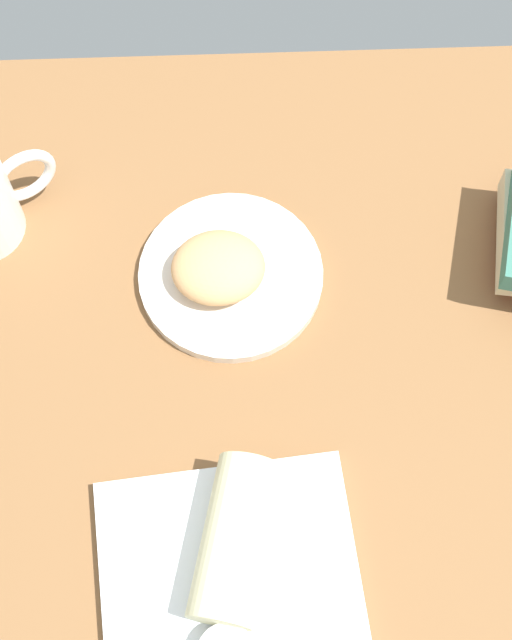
{
  "coord_description": "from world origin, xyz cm",
  "views": [
    {
      "loc": [
        -5.5,
        -30.81,
        94.89
      ],
      "look_at": [
        -4.13,
        7.94,
        7.0
      ],
      "focal_mm": 52.23,
      "sensor_mm": 36.0,
      "label": 1
    }
  ],
  "objects_px": {
    "scone_pastry": "(218,268)",
    "breakfast_wrap": "(235,540)",
    "round_plate": "(231,275)",
    "square_plate": "(232,595)"
  },
  "relations": [
    {
      "from": "round_plate",
      "to": "scone_pastry",
      "type": "bearing_deg",
      "value": -158.42
    },
    {
      "from": "scone_pastry",
      "to": "breakfast_wrap",
      "type": "xyz_separation_m",
      "value": [
        0.01,
        -0.29,
        0.01
      ]
    },
    {
      "from": "breakfast_wrap",
      "to": "scone_pastry",
      "type": "bearing_deg",
      "value": -74.74
    },
    {
      "from": "scone_pastry",
      "to": "breakfast_wrap",
      "type": "relative_size",
      "value": 0.67
    },
    {
      "from": "scone_pastry",
      "to": "square_plate",
      "type": "relative_size",
      "value": 0.41
    },
    {
      "from": "round_plate",
      "to": "square_plate",
      "type": "bearing_deg",
      "value": -91.19
    },
    {
      "from": "scone_pastry",
      "to": "breakfast_wrap",
      "type": "height_order",
      "value": "breakfast_wrap"
    },
    {
      "from": "scone_pastry",
      "to": "square_plate",
      "type": "xyz_separation_m",
      "value": [
        0.01,
        -0.33,
        -0.03
      ]
    },
    {
      "from": "scone_pastry",
      "to": "square_plate",
      "type": "bearing_deg",
      "value": -88.99
    },
    {
      "from": "square_plate",
      "to": "breakfast_wrap",
      "type": "distance_m",
      "value": 0.06
    }
  ]
}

